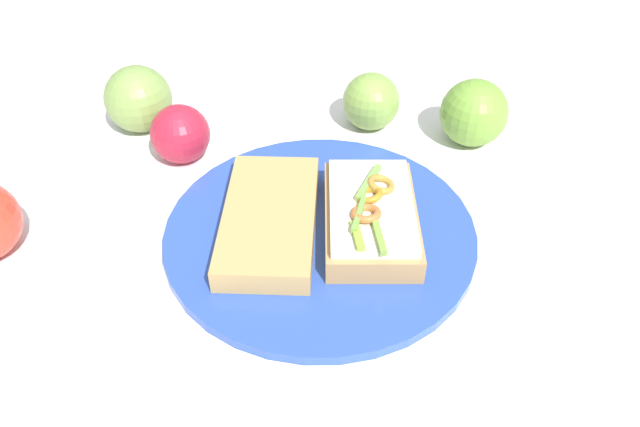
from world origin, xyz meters
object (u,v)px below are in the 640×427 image
Objects in this scene: apple_0 at (371,102)px; apple_4 at (474,113)px; apple_2 at (138,99)px; sandwich at (371,215)px; apple_1 at (180,134)px; bread_slice_side at (270,219)px; plate at (320,232)px.

apple_4 is at bearing 135.78° from apple_0.
apple_2 is at bearing -32.93° from apple_4.
apple_1 reaches higher than sandwich.
apple_0 is at bearing 153.13° from bread_slice_side.
sandwich is 2.58× the size of apple_1.
bread_slice_side is 0.23m from apple_0.
apple_0 is 0.88× the size of apple_4.
bread_slice_side is at bearing 101.99° from apple_2.
apple_0 is at bearing -44.22° from apple_4.
plate is at bearing -90.25° from sandwich.
bread_slice_side is at bearing 32.22° from apple_0.
apple_4 is (-0.09, 0.09, 0.00)m from apple_0.
apple_2 reaches higher than apple_1.
apple_1 is at bearing -11.54° from apple_0.
sandwich is at bearing 151.10° from plate.
apple_2 is at bearing -70.65° from plate.
apple_1 reaches higher than bread_slice_side.
bread_slice_side is at bearing 7.43° from apple_4.
sandwich is 0.10m from bread_slice_side.
bread_slice_side is 0.18m from apple_1.
sandwich is at bearing 115.04° from apple_2.
plate is 0.21m from apple_1.
apple_4 is at bearing 142.13° from sandwich.
apple_4 reaches higher than bread_slice_side.
apple_2 is (0.14, -0.31, 0.01)m from sandwich.
apple_0 reaches higher than plate.
sandwich is 0.21m from apple_0.
apple_2 is at bearing -126.31° from sandwich.
apple_4 is at bearing 128.34° from bread_slice_side.
plate is 0.30m from apple_2.
sandwich is at bearing 57.87° from apple_0.
plate is at bearing 92.26° from bread_slice_side.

